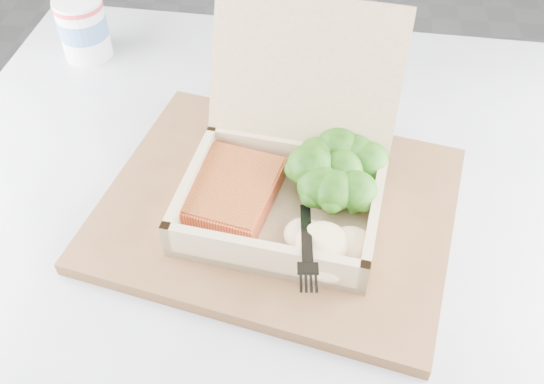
# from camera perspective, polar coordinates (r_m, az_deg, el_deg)

# --- Properties ---
(floor) EXTENTS (4.00, 4.00, 0.00)m
(floor) POSITION_cam_1_polar(r_m,az_deg,el_deg) (1.63, -18.32, -7.20)
(floor) COLOR gray
(floor) RESTS_ON ground
(cafe_table) EXTENTS (0.87, 0.87, 0.74)m
(cafe_table) POSITION_cam_1_polar(r_m,az_deg,el_deg) (0.83, -0.98, -11.12)
(cafe_table) COLOR black
(cafe_table) RESTS_ON floor
(serving_tray) EXTENTS (0.44, 0.38, 0.02)m
(serving_tray) POSITION_cam_1_polar(r_m,az_deg,el_deg) (0.68, 0.54, -1.45)
(serving_tray) COLOR brown
(serving_tray) RESTS_ON cafe_table
(takeout_container) EXTENTS (0.24, 0.25, 0.19)m
(takeout_container) POSITION_cam_1_polar(r_m,az_deg,el_deg) (0.65, 1.59, 2.80)
(takeout_container) COLOR tan
(takeout_container) RESTS_ON serving_tray
(salmon_fillet) EXTENTS (0.11, 0.13, 0.02)m
(salmon_fillet) POSITION_cam_1_polar(r_m,az_deg,el_deg) (0.66, -3.73, 0.03)
(salmon_fillet) COLOR #D25B29
(salmon_fillet) RESTS_ON takeout_container
(broccoli_pile) EXTENTS (0.12, 0.12, 0.04)m
(broccoli_pile) POSITION_cam_1_polar(r_m,az_deg,el_deg) (0.66, 6.54, 1.55)
(broccoli_pile) COLOR #387E1C
(broccoli_pile) RESTS_ON takeout_container
(mashed_potatoes) EXTENTS (0.09, 0.08, 0.03)m
(mashed_potatoes) POSITION_cam_1_polar(r_m,az_deg,el_deg) (0.61, 4.77, -4.87)
(mashed_potatoes) COLOR beige
(mashed_potatoes) RESTS_ON takeout_container
(plastic_fork) EXTENTS (0.03, 0.14, 0.03)m
(plastic_fork) POSITION_cam_1_polar(r_m,az_deg,el_deg) (0.61, 3.23, -2.52)
(plastic_fork) COLOR black
(plastic_fork) RESTS_ON mashed_potatoes
(paper_cup) EXTENTS (0.07, 0.07, 0.09)m
(paper_cup) POSITION_cam_1_polar(r_m,az_deg,el_deg) (0.94, -17.39, 14.67)
(paper_cup) COLOR silver
(paper_cup) RESTS_ON cafe_table
(receipt) EXTENTS (0.11, 0.14, 0.00)m
(receipt) POSITION_cam_1_polar(r_m,az_deg,el_deg) (0.83, 3.74, 8.44)
(receipt) COLOR silver
(receipt) RESTS_ON cafe_table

